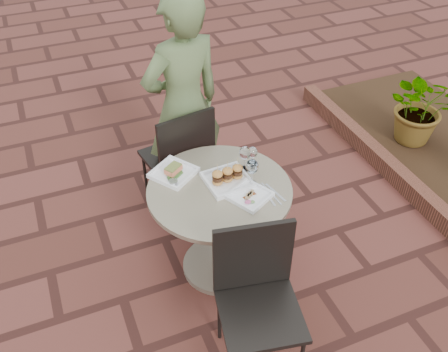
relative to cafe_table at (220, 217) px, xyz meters
name	(u,v)px	position (x,y,z in m)	size (l,w,h in m)	color
ground	(238,262)	(0.13, -0.02, -0.48)	(60.00, 60.00, 0.00)	#5B2A23
cafe_table	(220,217)	(0.00, 0.00, 0.00)	(0.90, 0.90, 0.73)	gray
chair_far	(181,154)	(-0.04, 0.66, 0.07)	(0.51, 0.51, 0.93)	black
chair_near	(257,289)	(-0.05, -0.65, 0.07)	(0.52, 0.52, 0.93)	black
diner	(183,106)	(0.04, 0.80, 0.37)	(0.62, 0.41, 1.70)	#4E6236
plate_salmon	(174,172)	(-0.22, 0.24, 0.27)	(0.34, 0.34, 0.07)	white
plate_sliders	(227,178)	(0.07, 0.04, 0.28)	(0.28, 0.28, 0.17)	white
plate_tuna	(250,196)	(0.14, -0.14, 0.26)	(0.30, 0.30, 0.03)	white
wine_glass_right	(252,167)	(0.20, -0.03, 0.38)	(0.08, 0.08, 0.19)	white
wine_glass_mid	(245,154)	(0.22, 0.12, 0.37)	(0.07, 0.07, 0.18)	white
wine_glass_far	(253,153)	(0.28, 0.13, 0.35)	(0.06, 0.06, 0.15)	white
steel_ramekin	(173,183)	(-0.25, 0.13, 0.27)	(0.05, 0.05, 0.04)	silver
cutlery_set	(271,194)	(0.27, -0.17, 0.25)	(0.10, 0.23, 0.00)	silver
planter_curb	(398,175)	(1.73, 0.28, -0.41)	(0.12, 3.00, 0.15)	brown
potted_plant_a	(422,107)	(2.21, 0.69, -0.08)	(0.63, 0.54, 0.70)	#33662D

